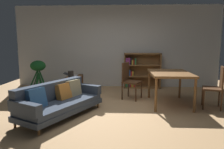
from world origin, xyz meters
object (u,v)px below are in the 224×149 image
object	(u,v)px
open_laptop	(72,75)
dining_table	(170,75)
dining_chair_near	(216,85)
bookshelf	(139,71)
potted_floor_plant	(38,73)
fabric_couch	(59,100)
media_console	(73,87)
desk_speaker	(71,75)
dining_chair_far	(129,79)

from	to	relation	value
open_laptop	dining_table	world-z (taller)	dining_table
dining_chair_near	bookshelf	world-z (taller)	bookshelf
potted_floor_plant	bookshelf	xyz separation A→B (m)	(3.00, 1.02, -0.05)
fabric_couch	bookshelf	xyz separation A→B (m)	(1.85, 2.84, 0.23)
dining_chair_near	bookshelf	bearing A→B (deg)	125.41
fabric_couch	open_laptop	bearing A→B (deg)	95.85
media_console	potted_floor_plant	xyz separation A→B (m)	(-1.05, 0.19, 0.35)
dining_chair_near	media_console	bearing A→B (deg)	164.33
desk_speaker	bookshelf	distance (m)	2.43
dining_chair_near	dining_table	bearing A→B (deg)	163.43
dining_chair_near	bookshelf	distance (m)	2.69
media_console	desk_speaker	bearing A→B (deg)	-85.10
fabric_couch	desk_speaker	bearing A→B (deg)	93.56
bookshelf	fabric_couch	bearing A→B (deg)	-123.08
dining_table	dining_chair_far	xyz separation A→B (m)	(-0.96, 0.47, -0.18)
dining_table	dining_chair_near	distance (m)	1.03
potted_floor_plant	dining_table	world-z (taller)	potted_floor_plant
media_console	dining_chair_far	bearing A→B (deg)	-8.20
desk_speaker	bookshelf	xyz separation A→B (m)	(1.94, 1.46, -0.08)
fabric_couch	potted_floor_plant	size ratio (longest dim) A/B	2.04
dining_chair_far	bookshelf	world-z (taller)	bookshelf
desk_speaker	dining_chair_near	xyz separation A→B (m)	(3.50, -0.73, -0.10)
media_console	dining_table	bearing A→B (deg)	-15.32
media_console	dining_chair_near	distance (m)	3.66
desk_speaker	dining_table	world-z (taller)	dining_table
dining_chair_near	dining_chair_far	world-z (taller)	dining_chair_far
dining_chair_far	desk_speaker	bearing A→B (deg)	-179.08
fabric_couch	desk_speaker	distance (m)	1.42
open_laptop	dining_chair_far	distance (m)	1.74
potted_floor_plant	bookshelf	size ratio (longest dim) A/B	0.82
dining_chair_far	open_laptop	bearing A→B (deg)	163.91
desk_speaker	dining_chair_near	bearing A→B (deg)	-11.84
open_laptop	potted_floor_plant	size ratio (longest dim) A/B	0.42
fabric_couch	bookshelf	world-z (taller)	bookshelf
desk_speaker	dining_table	distance (m)	2.56
media_console	potted_floor_plant	world-z (taller)	potted_floor_plant
fabric_couch	dining_chair_far	distance (m)	2.05
dining_table	dining_chair_near	bearing A→B (deg)	-16.57
open_laptop	dining_chair_near	size ratio (longest dim) A/B	0.43
fabric_couch	potted_floor_plant	distance (m)	2.17
fabric_couch	dining_table	world-z (taller)	dining_table
media_console	desk_speaker	world-z (taller)	desk_speaker
open_laptop	desk_speaker	bearing A→B (deg)	-78.03
media_console	desk_speaker	xyz separation A→B (m)	(0.02, -0.25, 0.38)
fabric_couch	desk_speaker	xyz separation A→B (m)	(-0.09, 1.38, 0.31)
bookshelf	media_console	bearing A→B (deg)	-148.35
media_console	dining_chair_far	distance (m)	1.63
media_console	potted_floor_plant	size ratio (longest dim) A/B	1.22
fabric_couch	bookshelf	distance (m)	3.40
open_laptop	potted_floor_plant	xyz separation A→B (m)	(-0.96, -0.07, 0.05)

